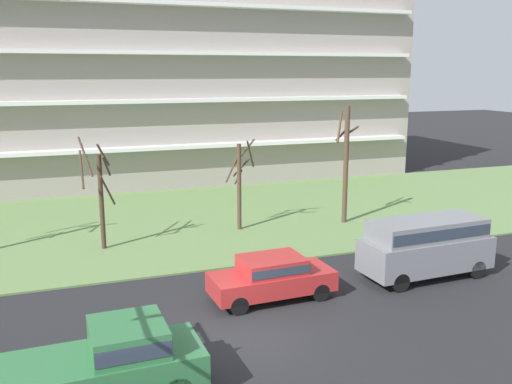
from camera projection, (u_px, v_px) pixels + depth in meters
name	position (u px, v px, depth m)	size (l,w,h in m)	color
ground	(243.00, 338.00, 17.01)	(160.00, 160.00, 0.00)	#232326
grass_lawn_strip	(161.00, 222.00, 29.89)	(80.00, 16.00, 0.08)	#66844C
apartment_building	(122.00, 76.00, 41.87)	(41.68, 14.52, 15.21)	#9E938C
tree_left	(100.00, 194.00, 24.80)	(1.48, 1.63, 5.18)	#423023
tree_center	(240.00, 182.00, 28.02)	(1.58, 1.72, 4.72)	#4C3828
tree_right	(346.00, 162.00, 29.16)	(1.13, 1.02, 6.23)	#4C3828
sedan_red_near_left	(272.00, 276.00, 19.76)	(4.47, 1.97, 1.57)	#B22828
van_gray_center_right	(426.00, 243.00, 21.78)	(5.29, 2.24, 2.36)	slate
pickup_green_near_right	(102.00, 364.00, 13.56)	(5.46, 2.16, 1.95)	#2D6B3D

